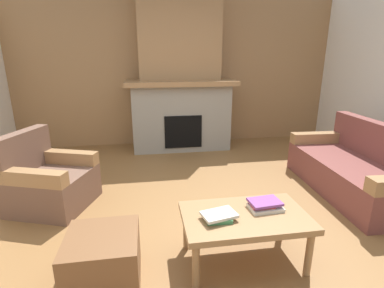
{
  "coord_description": "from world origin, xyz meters",
  "views": [
    {
      "loc": [
        -0.63,
        -2.57,
        1.64
      ],
      "look_at": [
        -0.11,
        0.63,
        0.65
      ],
      "focal_mm": 27.21,
      "sensor_mm": 36.0,
      "label": 1
    }
  ],
  "objects_px": {
    "coffee_table": "(245,220)",
    "fireplace": "(180,83)",
    "couch": "(357,170)",
    "armchair": "(49,181)",
    "ottoman": "(103,259)"
  },
  "relations": [
    {
      "from": "armchair",
      "to": "coffee_table",
      "type": "height_order",
      "value": "armchair"
    },
    {
      "from": "couch",
      "to": "ottoman",
      "type": "xyz_separation_m",
      "value": [
        -2.9,
        -1.08,
        -0.09
      ]
    },
    {
      "from": "couch",
      "to": "armchair",
      "type": "xyz_separation_m",
      "value": [
        -3.65,
        0.24,
        0.01
      ]
    },
    {
      "from": "armchair",
      "to": "ottoman",
      "type": "distance_m",
      "value": 1.52
    },
    {
      "from": "coffee_table",
      "to": "fireplace",
      "type": "bearing_deg",
      "value": 92.12
    },
    {
      "from": "fireplace",
      "to": "ottoman",
      "type": "xyz_separation_m",
      "value": [
        -0.98,
        -3.31,
        -0.96
      ]
    },
    {
      "from": "armchair",
      "to": "coffee_table",
      "type": "distance_m",
      "value": 2.23
    },
    {
      "from": "armchair",
      "to": "ottoman",
      "type": "xyz_separation_m",
      "value": [
        0.75,
        -1.32,
        -0.09
      ]
    },
    {
      "from": "couch",
      "to": "coffee_table",
      "type": "height_order",
      "value": "couch"
    },
    {
      "from": "fireplace",
      "to": "ottoman",
      "type": "distance_m",
      "value": 3.59
    },
    {
      "from": "fireplace",
      "to": "armchair",
      "type": "bearing_deg",
      "value": -130.98
    },
    {
      "from": "ottoman",
      "to": "coffee_table",
      "type": "bearing_deg",
      "value": 3.7
    },
    {
      "from": "couch",
      "to": "coffee_table",
      "type": "distance_m",
      "value": 2.06
    },
    {
      "from": "couch",
      "to": "armchair",
      "type": "bearing_deg",
      "value": 176.27
    },
    {
      "from": "fireplace",
      "to": "couch",
      "type": "bearing_deg",
      "value": -49.35
    }
  ]
}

